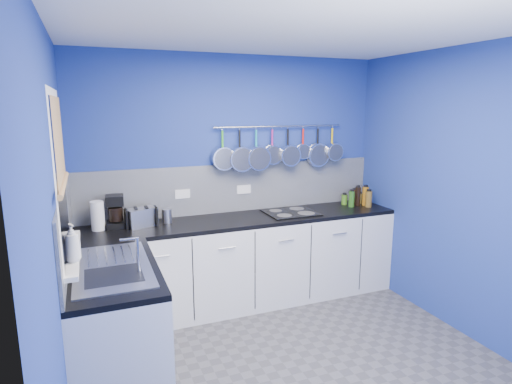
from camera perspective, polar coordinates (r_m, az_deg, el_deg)
floor at (r=3.60m, az=5.57°, el=-22.34°), size 3.20×3.00×0.02m
ceiling at (r=3.04m, az=6.55°, el=21.21°), size 3.20×3.00×0.02m
wall_back at (r=4.45m, az=-3.02°, el=1.86°), size 3.20×0.02×2.50m
wall_front at (r=1.95m, az=27.52°, el=-12.27°), size 3.20×0.02×2.50m
wall_left at (r=2.76m, az=-25.28°, el=-5.28°), size 0.02×3.00×2.50m
wall_right at (r=4.08m, az=26.51°, el=-0.24°), size 0.02×3.00×2.50m
backsplash_back at (r=4.45m, az=-2.91°, el=0.55°), size 3.20×0.02×0.50m
backsplash_left at (r=3.36m, az=-24.19°, el=-4.08°), size 0.02×1.80×0.50m
cabinet_run_back at (r=4.38m, az=-1.59°, el=-9.41°), size 3.20×0.60×0.86m
worktop_back at (r=4.24m, az=-1.62°, el=-3.72°), size 3.20×0.60×0.04m
cabinet_run_left at (r=3.34m, az=-18.17°, el=-17.05°), size 0.60×1.20×0.86m
worktop_left at (r=3.15m, az=-18.69°, el=-9.82°), size 0.60×1.20×0.04m
window_frame at (r=2.99m, az=-24.78°, el=1.89°), size 0.01×1.00×1.10m
window_glass at (r=2.99m, az=-24.69°, el=1.90°), size 0.01×0.90×1.00m
bamboo_blind at (r=2.96m, az=-24.90°, el=6.20°), size 0.01×0.90×0.55m
window_sill at (r=3.10m, az=-23.52°, el=-7.49°), size 0.10×0.98×0.03m
sink_unit at (r=3.14m, az=-18.72°, el=-9.41°), size 0.50×0.95×0.01m
mixer_tap at (r=2.94m, az=-15.54°, el=-8.06°), size 0.12×0.08×0.26m
socket_left at (r=4.30m, az=-9.81°, el=-0.27°), size 0.15×0.01×0.09m
socket_right at (r=4.47m, az=-1.64°, el=0.35°), size 0.15×0.01×0.09m
pot_rail at (r=4.52m, az=3.24°, el=8.77°), size 1.45×0.02×0.02m
soap_bottle_a at (r=2.85m, az=-23.44°, el=-6.27°), size 0.12×0.12×0.24m
soap_bottle_b at (r=2.94m, az=-23.35°, el=-6.41°), size 0.09×0.09×0.17m
paper_towel at (r=4.05m, az=-20.46°, el=-3.00°), size 0.14×0.14×0.26m
coffee_maker at (r=4.08m, az=-18.32°, el=-2.50°), size 0.18×0.20×0.30m
toaster at (r=4.06m, az=-15.10°, el=-3.30°), size 0.30×0.23×0.17m
canister at (r=4.13m, az=-11.86°, el=-3.14°), size 0.10×0.10×0.13m
hob at (r=4.43m, az=4.68°, el=-2.77°), size 0.51×0.45×0.01m
pan_0 at (r=4.30m, az=-4.47°, el=5.77°), size 0.24×0.08×0.43m
pan_1 at (r=4.36m, az=-2.18°, el=5.74°), size 0.26×0.11×0.45m
pan_2 at (r=4.42m, az=0.05°, el=5.84°), size 0.25×0.12×0.44m
pan_3 at (r=4.49m, az=2.21°, el=6.23°), size 0.21×0.07×0.40m
pan_4 at (r=4.57m, az=4.30°, el=6.16°), size 0.23×0.12×0.42m
pan_5 at (r=4.65m, az=6.34°, el=6.59°), size 0.17×0.06×0.36m
pan_6 at (r=4.74m, az=8.27°, el=6.09°), size 0.26×0.07×0.45m
pan_7 at (r=4.83m, az=10.16°, el=6.48°), size 0.20×0.11×0.39m
condiment_0 at (r=4.99m, az=13.78°, el=-0.84°), size 0.05×0.05×0.11m
condiment_1 at (r=4.95m, az=13.03°, el=-0.62°), size 0.06×0.06×0.16m
condiment_2 at (r=4.89m, az=11.76°, el=-1.01°), size 0.07×0.07×0.11m
condiment_3 at (r=4.90m, az=14.45°, el=-0.53°), size 0.07×0.07×0.21m
condiment_4 at (r=4.85m, az=13.47°, el=-0.58°), size 0.06×0.06×0.21m
condiment_5 at (r=4.79m, az=12.69°, el=-0.92°), size 0.06×0.06×0.17m
condiment_6 at (r=4.83m, az=14.87°, el=-0.92°), size 0.07×0.07×0.18m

